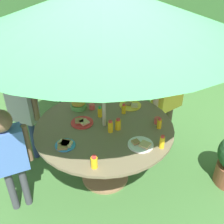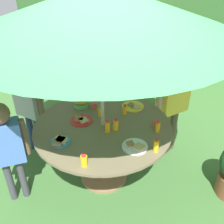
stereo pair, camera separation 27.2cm
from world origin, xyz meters
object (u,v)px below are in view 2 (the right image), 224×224
Objects in this scene: child_in_pink_shirt at (108,83)px; juice_bottle_mid_left at (107,126)px; plate_far_right at (135,146)px; juice_bottle_center_back at (116,125)px; child_in_grey_shirt at (28,98)px; child_in_yellow_shirt at (174,91)px; plate_back_edge at (60,141)px; juice_bottle_near_right at (158,127)px; garden_table at (103,138)px; patio_umbrella at (100,8)px; child_in_blue_shirt at (6,143)px; juice_bottle_spot_a at (156,146)px; dome_tent at (105,46)px; snack_bowl at (81,103)px; juice_bottle_center_front at (100,111)px; plate_far_left at (81,120)px; juice_bottle_front_edge at (84,160)px; wooden_chair at (123,85)px; plate_mid_right at (133,106)px; cup_near at (94,105)px; cup_far at (157,124)px; juice_bottle_near_left at (125,110)px.

child_in_pink_shirt is 8.61× the size of juice_bottle_mid_left.
juice_bottle_center_back is (-0.28, 0.16, 0.05)m from plate_far_right.
child_in_yellow_shirt is at bearing 28.13° from child_in_grey_shirt.
juice_bottle_near_right is at bearing 37.91° from plate_back_edge.
garden_table is 1.29m from patio_umbrella.
juice_bottle_spot_a is (1.26, 0.53, 0.06)m from child_in_blue_shirt.
plate_back_edge is at bearing -116.90° from patio_umbrella.
patio_umbrella is 1.21m from plate_far_right.
dome_tent is at bearing 118.08° from patio_umbrella.
dome_tent reaches higher than child_in_yellow_shirt.
snack_bowl is (0.61, 0.19, -0.01)m from child_in_grey_shirt.
child_in_grey_shirt reaches higher than juice_bottle_center_front.
child_in_yellow_shirt is 5.90× the size of plate_far_left.
dome_tent is at bearing 123.99° from plate_far_right.
plate_far_right is (1.62, -2.40, 0.02)m from dome_tent.
juice_bottle_center_back is at bearing 7.04° from child_in_pink_shirt.
child_in_pink_shirt is 9.40× the size of juice_bottle_front_edge.
patio_umbrella is 9.99× the size of plate_far_left.
wooden_chair is at bearing 111.98° from juice_bottle_center_back.
plate_mid_right is 2.00× the size of juice_bottle_center_back.
child_in_yellow_shirt is 0.95m from juice_bottle_mid_left.
child_in_grey_shirt is 10.59× the size of juice_bottle_near_right.
wooden_chair is 1.29m from dome_tent.
garden_table is 12.26× the size of juice_bottle_near_right.
dome_tent is 35.43× the size of cup_near.
dome_tent is 2.23m from child_in_yellow_shirt.
child_in_pink_shirt is at bearing 143.20° from cup_far.
plate_mid_right is 1.86× the size of juice_bottle_spot_a.
juice_bottle_near_right reaches higher than plate_back_edge.
juice_bottle_near_left is (0.47, -0.97, 0.24)m from wooden_chair.
dome_tent is 34.85× the size of cup_far.
patio_umbrella is at bearing 63.10° from plate_back_edge.
dome_tent reaches higher than child_in_pink_shirt.
juice_bottle_near_left is at bearing 8.62° from snack_bowl.
patio_umbrella is 1.23m from juice_bottle_spot_a.
child_in_blue_shirt is 9.64× the size of juice_bottle_front_edge.
cup_near is at bearing 20.55° from child_in_blue_shirt.
child_in_grey_shirt is 9.34× the size of juice_bottle_mid_left.
juice_bottle_near_left is 0.26m from juice_bottle_center_front.
plate_back_edge is at bearing -116.90° from garden_table.
juice_bottle_spot_a is (0.97, -1.40, 0.25)m from wooden_chair.
plate_far_right is (0.30, -0.64, 0.00)m from plate_mid_right.
patio_umbrella is at bearing 0.00° from child_in_pink_shirt.
plate_far_right is 0.62m from juice_bottle_center_front.
juice_bottle_spot_a is at bearing -73.62° from juice_bottle_near_right.
plate_far_left is at bearing 168.81° from plate_far_right.
cup_far is (1.68, -2.00, 0.04)m from dome_tent.
cup_near is (-0.14, 0.11, -0.02)m from juice_bottle_center_front.
snack_bowl is 0.59m from plate_mid_right.
child_in_pink_shirt is at bearing 141.43° from juice_bottle_near_right.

